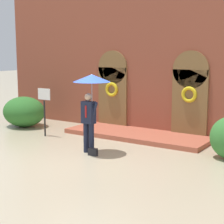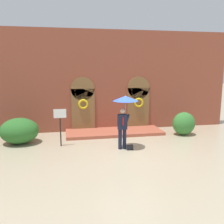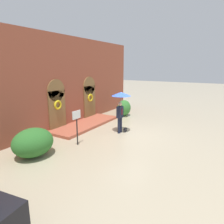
# 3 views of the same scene
# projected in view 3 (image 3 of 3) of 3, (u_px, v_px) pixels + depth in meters

# --- Properties ---
(ground_plane) EXTENTS (80.00, 80.00, 0.00)m
(ground_plane) POSITION_uv_depth(u_px,v_px,m) (128.00, 133.00, 11.54)
(ground_plane) COLOR tan
(building_facade) EXTENTS (14.00, 2.30, 5.60)m
(building_facade) POSITION_uv_depth(u_px,v_px,m) (71.00, 83.00, 12.99)
(building_facade) COLOR brown
(building_facade) RESTS_ON ground
(person_with_umbrella) EXTENTS (1.10, 1.10, 2.36)m
(person_with_umbrella) POSITION_uv_depth(u_px,v_px,m) (121.00, 100.00, 11.27)
(person_with_umbrella) COLOR #191E33
(person_with_umbrella) RESTS_ON ground
(handbag) EXTENTS (0.29, 0.15, 0.22)m
(handbag) POSITION_uv_depth(u_px,v_px,m) (125.00, 130.00, 11.74)
(handbag) COLOR black
(handbag) RESTS_ON ground
(sign_post) EXTENTS (0.56, 0.06, 1.72)m
(sign_post) POSITION_uv_depth(u_px,v_px,m) (77.00, 122.00, 9.58)
(sign_post) COLOR black
(sign_post) RESTS_ON ground
(shrub_left) EXTENTS (1.78, 1.55, 1.22)m
(shrub_left) POSITION_uv_depth(u_px,v_px,m) (33.00, 142.00, 8.49)
(shrub_left) COLOR #2D6B28
(shrub_left) RESTS_ON ground
(shrub_right) EXTENTS (1.21, 0.99, 1.22)m
(shrub_right) POSITION_uv_depth(u_px,v_px,m) (124.00, 108.00, 15.46)
(shrub_right) COLOR #387A33
(shrub_right) RESTS_ON ground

